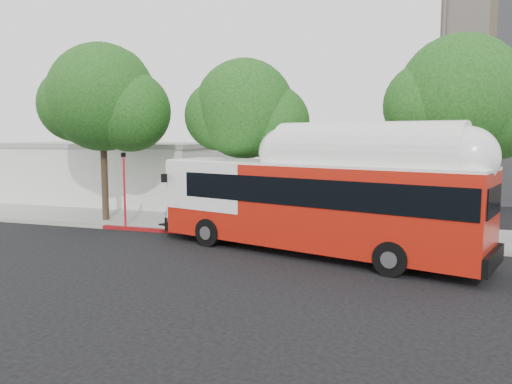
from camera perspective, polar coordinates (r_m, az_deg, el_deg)
ground at (r=19.94m, az=-4.29°, el=-7.47°), size 120.00×120.00×0.00m
sidewalk at (r=25.91m, az=1.19°, el=-4.01°), size 60.00×5.00×0.15m
curb_strip at (r=23.48m, az=-0.66°, el=-5.12°), size 60.00×0.30×0.15m
red_curb_segment at (r=24.59m, az=-7.32°, el=-4.63°), size 10.00×0.32×0.16m
street_tree_left at (r=28.39m, az=-16.33°, el=9.88°), size 6.67×5.80×9.74m
street_tree_mid at (r=25.26m, az=-0.38°, el=9.00°), size 5.75×5.00×8.62m
street_tree_right at (r=23.87m, az=23.29°, el=9.46°), size 6.21×5.40×9.18m
low_commercial_bldg at (r=38.48m, az=-15.77°, el=2.32°), size 16.20×10.20×4.25m
transit_bus at (r=20.21m, az=6.68°, el=-1.55°), size 14.53×6.62×4.26m
signal_pole at (r=26.40m, az=-14.80°, el=0.23°), size 0.11×0.37×3.93m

